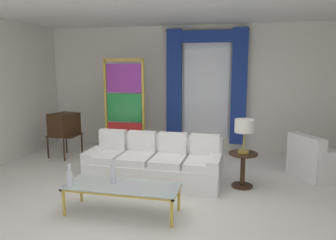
% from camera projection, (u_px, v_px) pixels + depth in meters
% --- Properties ---
extents(ground_plane, '(16.00, 16.00, 0.00)m').
position_uv_depth(ground_plane, '(160.00, 193.00, 5.20)').
color(ground_plane, white).
extents(wall_rear, '(8.00, 0.12, 3.00)m').
position_uv_depth(wall_rear, '(190.00, 88.00, 7.90)').
color(wall_rear, white).
rests_on(wall_rear, ground).
extents(ceiling_slab, '(8.00, 7.60, 0.04)m').
position_uv_depth(ceiling_slab, '(171.00, 8.00, 5.48)').
color(ceiling_slab, white).
extents(curtained_window, '(2.00, 0.17, 2.70)m').
position_uv_depth(curtained_window, '(206.00, 79.00, 7.61)').
color(curtained_window, white).
rests_on(curtained_window, ground).
extents(couch_white_long, '(2.36, 0.99, 0.86)m').
position_uv_depth(couch_white_long, '(155.00, 164.00, 5.70)').
color(couch_white_long, white).
rests_on(couch_white_long, ground).
extents(coffee_table, '(1.58, 0.58, 0.41)m').
position_uv_depth(coffee_table, '(122.00, 188.00, 4.42)').
color(coffee_table, silver).
rests_on(coffee_table, ground).
extents(bottle_blue_decanter, '(0.07, 0.07, 0.34)m').
position_uv_depth(bottle_blue_decanter, '(113.00, 174.00, 4.47)').
color(bottle_blue_decanter, silver).
rests_on(bottle_blue_decanter, coffee_table).
extents(bottle_crystal_tall, '(0.07, 0.07, 0.33)m').
position_uv_depth(bottle_crystal_tall, '(70.00, 177.00, 4.34)').
color(bottle_crystal_tall, silver).
rests_on(bottle_crystal_tall, coffee_table).
extents(vintage_tv, '(0.64, 0.70, 1.35)m').
position_uv_depth(vintage_tv, '(64.00, 125.00, 7.18)').
color(vintage_tv, '#382314').
rests_on(vintage_tv, ground).
extents(armchair_white, '(1.11, 1.10, 0.80)m').
position_uv_depth(armchair_white, '(316.00, 162.00, 5.91)').
color(armchair_white, white).
rests_on(armchair_white, ground).
extents(stained_glass_divider, '(0.95, 0.05, 2.20)m').
position_uv_depth(stained_glass_divider, '(124.00, 110.00, 7.30)').
color(stained_glass_divider, gold).
rests_on(stained_glass_divider, ground).
extents(peacock_figurine, '(0.44, 0.60, 0.50)m').
position_uv_depth(peacock_figurine, '(142.00, 150.00, 7.03)').
color(peacock_figurine, beige).
rests_on(peacock_figurine, ground).
extents(round_side_table, '(0.48, 0.48, 0.59)m').
position_uv_depth(round_side_table, '(243.00, 167.00, 5.41)').
color(round_side_table, '#382314').
rests_on(round_side_table, ground).
extents(table_lamp_brass, '(0.32, 0.32, 0.57)m').
position_uv_depth(table_lamp_brass, '(244.00, 127.00, 5.30)').
color(table_lamp_brass, '#B29338').
rests_on(table_lamp_brass, round_side_table).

